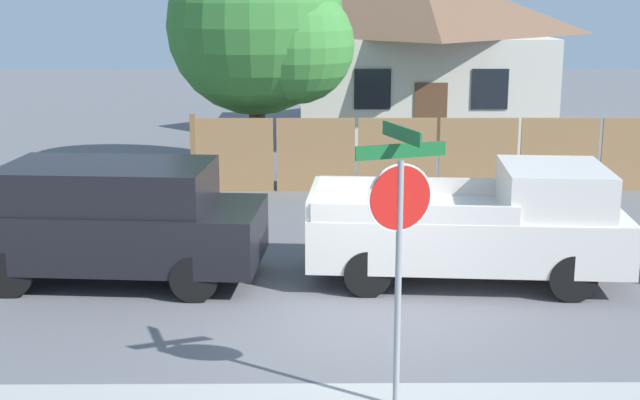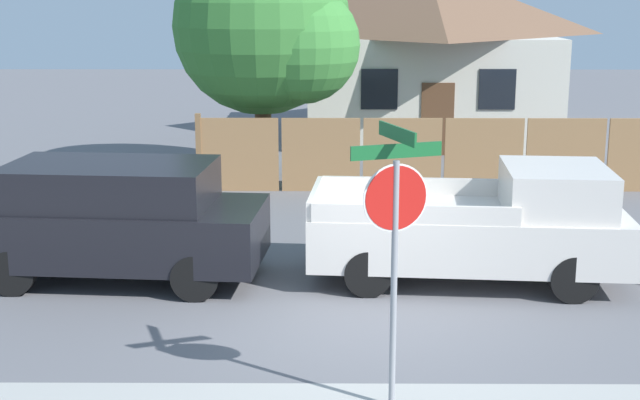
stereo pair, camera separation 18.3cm
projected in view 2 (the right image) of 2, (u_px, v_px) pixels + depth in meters
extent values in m
plane|color=slate|center=(361.00, 321.00, 12.28)|extent=(80.00, 80.00, 0.00)
cube|color=#997047|center=(240.00, 155.00, 20.08)|extent=(1.76, 0.06, 1.67)
cube|color=#997047|center=(321.00, 155.00, 20.07)|extent=(1.76, 0.06, 1.67)
cube|color=#997047|center=(402.00, 155.00, 20.05)|extent=(1.76, 0.06, 1.67)
cube|color=#997047|center=(484.00, 155.00, 20.04)|extent=(1.76, 0.06, 1.67)
cube|color=#997047|center=(565.00, 155.00, 20.03)|extent=(1.76, 0.06, 1.67)
cube|color=brown|center=(199.00, 153.00, 20.07)|extent=(0.12, 0.12, 1.77)
cube|color=beige|center=(424.00, 85.00, 27.62)|extent=(7.12, 6.87, 3.15)
pyramid|color=brown|center=(427.00, 0.00, 27.03)|extent=(7.69, 7.42, 2.02)
cube|color=black|center=(379.00, 89.00, 24.21)|extent=(1.00, 0.04, 1.10)
cube|color=black|center=(497.00, 89.00, 24.19)|extent=(1.00, 0.04, 1.10)
cube|color=brown|center=(437.00, 119.00, 24.39)|extent=(0.90, 0.04, 2.00)
cylinder|color=brown|center=(263.00, 135.00, 21.57)|extent=(0.40, 0.40, 2.06)
sphere|color=#387A33|center=(262.00, 26.00, 20.97)|extent=(4.20, 4.20, 4.20)
sphere|color=#3C8437|center=(301.00, 45.00, 20.55)|extent=(2.73, 2.73, 2.73)
cube|color=black|center=(120.00, 232.00, 13.92)|extent=(4.62, 2.35, 0.87)
cube|color=black|center=(110.00, 184.00, 13.75)|extent=(3.27, 2.08, 0.65)
cube|color=black|center=(205.00, 186.00, 13.63)|extent=(0.20, 1.75, 0.54)
cylinder|color=black|center=(219.00, 244.00, 14.75)|extent=(0.70, 0.22, 0.70)
cylinder|color=black|center=(195.00, 278.00, 13.04)|extent=(0.70, 0.22, 0.70)
cylinder|color=black|center=(57.00, 240.00, 14.99)|extent=(0.70, 0.22, 0.70)
cylinder|color=black|center=(12.00, 272.00, 13.28)|extent=(0.70, 0.22, 0.70)
cube|color=silver|center=(466.00, 234.00, 13.89)|extent=(4.99, 2.43, 0.80)
cube|color=silver|center=(556.00, 189.00, 13.61)|extent=(1.70, 2.00, 0.69)
cube|color=silver|center=(413.00, 186.00, 14.78)|extent=(3.02, 0.33, 0.28)
cube|color=silver|center=(415.00, 215.00, 12.90)|extent=(3.02, 0.33, 0.28)
cube|color=silver|center=(315.00, 197.00, 13.97)|extent=(0.24, 1.94, 0.28)
cylinder|color=black|center=(553.00, 244.00, 14.74)|extent=(0.71, 0.22, 0.71)
cylinder|color=black|center=(574.00, 279.00, 12.97)|extent=(0.71, 0.22, 0.71)
cylinder|color=black|center=(372.00, 240.00, 14.99)|extent=(0.71, 0.22, 0.71)
cylinder|color=black|center=(368.00, 273.00, 13.22)|extent=(0.71, 0.22, 0.71)
cylinder|color=gray|center=(394.00, 287.00, 9.47)|extent=(0.07, 0.07, 2.75)
cylinder|color=red|center=(396.00, 198.00, 9.25)|extent=(0.66, 0.25, 0.69)
cylinder|color=white|center=(396.00, 198.00, 9.24)|extent=(0.69, 0.25, 0.73)
cube|color=#19602D|center=(397.00, 151.00, 9.13)|extent=(0.96, 0.35, 0.15)
cube|color=#19602D|center=(397.00, 134.00, 9.09)|extent=(0.32, 0.87, 0.15)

